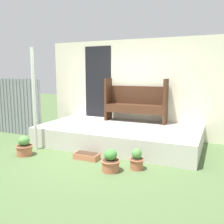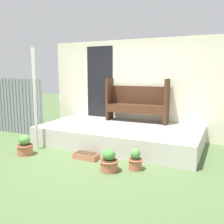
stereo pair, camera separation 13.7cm
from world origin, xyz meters
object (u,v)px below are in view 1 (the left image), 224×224
at_px(bench, 136,101).
at_px(flower_pot_middle, 111,162).
at_px(support_post, 34,100).
at_px(planter_box_rect, 87,156).
at_px(flower_pot_right, 137,160).
at_px(flower_pot_left, 24,147).

distance_m(bench, flower_pot_middle, 2.50).
bearing_deg(support_post, bench, 46.84).
relative_size(support_post, planter_box_rect, 4.43).
distance_m(support_post, flower_pot_right, 2.65).
distance_m(support_post, planter_box_rect, 1.74).
bearing_deg(planter_box_rect, flower_pot_middle, -28.22).
height_order(bench, flower_pot_middle, bench).
bearing_deg(planter_box_rect, support_post, 175.53).
xyz_separation_m(bench, flower_pot_right, (0.71, -2.07, -0.83)).
relative_size(support_post, flower_pot_left, 5.37).
distance_m(flower_pot_left, planter_box_rect, 1.36).
bearing_deg(flower_pot_left, planter_box_rect, 13.54).
height_order(bench, flower_pot_left, bench).
height_order(bench, planter_box_rect, bench).
distance_m(support_post, flower_pot_left, 1.04).
height_order(flower_pot_right, planter_box_rect, flower_pot_right).
bearing_deg(planter_box_rect, flower_pot_left, -166.46).
bearing_deg(flower_pot_middle, planter_box_rect, 151.78).
distance_m(support_post, flower_pot_middle, 2.32).
xyz_separation_m(support_post, planter_box_rect, (1.37, -0.11, -1.07)).
height_order(support_post, planter_box_rect, support_post).
xyz_separation_m(support_post, flower_pot_left, (0.05, -0.43, -0.95)).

